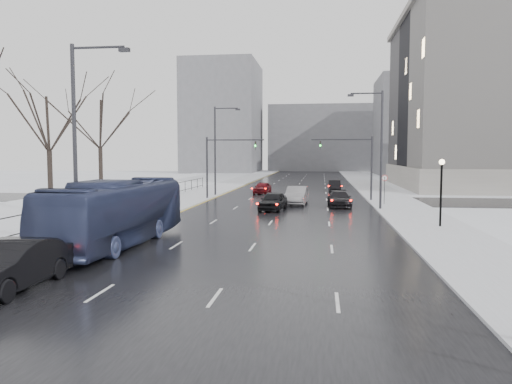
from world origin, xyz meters
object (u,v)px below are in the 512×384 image
at_px(tree_park_e, 102,202).
at_px(no_uturn_sign, 385,181).
at_px(streetlight_l_near, 79,136).
at_px(bus, 118,213).
at_px(sedan_right_far, 339,199).
at_px(sedan_right_distant, 334,186).
at_px(sedan_center_near, 273,201).
at_px(mast_signal_left, 217,160).
at_px(mast_signal_right, 361,160).
at_px(streetlight_l_far, 217,146).
at_px(sedan_center_far, 262,188).
at_px(tree_park_d, 51,214).
at_px(sedan_left_near, 12,265).
at_px(streetlight_r_mid, 379,144).
at_px(sedan_right_near, 297,195).
at_px(lamppost_r_mid, 441,183).

xyz_separation_m(tree_park_e, no_uturn_sign, (27.40, 0.00, 2.30)).
bearing_deg(streetlight_l_near, tree_park_e, 112.69).
distance_m(streetlight_l_near, bus, 4.36).
relative_size(streetlight_l_near, sedan_right_far, 2.07).
bearing_deg(sedan_right_distant, sedan_center_near, -105.53).
distance_m(sedan_center_near, sedan_right_far, 6.69).
bearing_deg(mast_signal_left, sedan_right_distant, 46.70).
bearing_deg(sedan_right_far, sedan_center_near, -149.90).
bearing_deg(mast_signal_right, streetlight_l_far, 165.52).
relative_size(streetlight_l_far, sedan_center_far, 2.43).
xyz_separation_m(tree_park_d, sedan_left_near, (10.60, -20.99, 0.90)).
bearing_deg(streetlight_r_mid, mast_signal_right, 96.00).
relative_size(streetlight_l_near, sedan_center_far, 2.43).
xyz_separation_m(bus, sedan_right_distant, (12.10, 39.55, -1.02)).
xyz_separation_m(tree_park_d, bus, (10.80, -12.38, 1.74)).
height_order(tree_park_e, sedan_right_far, tree_park_e).
relative_size(streetlight_l_far, sedan_left_near, 1.91).
bearing_deg(streetlight_l_near, tree_park_d, 124.53).
bearing_deg(sedan_right_far, tree_park_e, 172.62).
xyz_separation_m(mast_signal_left, sedan_right_far, (12.38, -5.79, -3.36)).
xyz_separation_m(sedan_center_near, sedan_right_far, (5.61, 3.65, -0.08)).
bearing_deg(tree_park_e, mast_signal_left, 20.19).
height_order(tree_park_d, no_uturn_sign, tree_park_d).
distance_m(bus, sedan_right_far, 23.88).
distance_m(streetlight_l_far, mast_signal_right, 16.07).
relative_size(streetlight_r_mid, streetlight_l_near, 1.00).
xyz_separation_m(sedan_left_near, bus, (0.20, 8.61, 0.84)).
xyz_separation_m(streetlight_l_far, bus, (1.17, -30.38, -3.88)).
distance_m(sedan_right_near, sedan_center_far, 12.98).
bearing_deg(streetlight_l_near, bus, 54.28).
distance_m(streetlight_r_mid, sedan_left_near, 31.41).
bearing_deg(sedan_right_far, sedan_right_near, 156.75).
distance_m(streetlight_l_far, lamppost_r_mid, 29.30).
relative_size(mast_signal_right, sedan_right_distant, 1.56).
relative_size(tree_park_d, mast_signal_right, 1.92).
bearing_deg(bus, mast_signal_left, 92.43).
xyz_separation_m(sedan_right_near, sedan_center_far, (-4.68, 12.11, -0.15)).
bearing_deg(sedan_right_near, mast_signal_right, 39.16).
bearing_deg(lamppost_r_mid, sedan_right_distant, 100.72).
distance_m(mast_signal_right, sedan_left_near, 38.02).
distance_m(streetlight_r_mid, lamppost_r_mid, 10.73).
xyz_separation_m(tree_park_e, sedan_right_distant, (23.30, 17.18, 0.72)).
height_order(mast_signal_right, sedan_center_near, mast_signal_right).
bearing_deg(sedan_right_far, streetlight_l_far, 140.50).
xyz_separation_m(lamppost_r_mid, sedan_right_distant, (-5.90, 31.18, -2.22)).
height_order(streetlight_l_near, no_uturn_sign, streetlight_l_near).
relative_size(tree_park_d, no_uturn_sign, 4.63).
bearing_deg(sedan_left_near, bus, 89.54).
distance_m(mast_signal_right, bus, 30.11).
distance_m(streetlight_r_mid, sedan_right_near, 9.19).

